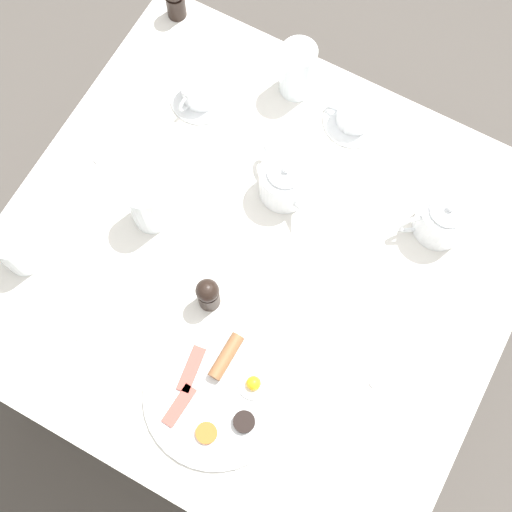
# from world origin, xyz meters

# --- Properties ---
(ground_plane) EXTENTS (8.00, 8.00, 0.00)m
(ground_plane) POSITION_xyz_m (0.00, 0.00, 0.00)
(ground_plane) COLOR #4C4742
(table) EXTENTS (1.06, 1.12, 0.73)m
(table) POSITION_xyz_m (0.00, 0.00, 0.67)
(table) COLOR silver
(table) RESTS_ON ground_plane
(breakfast_plate) EXTENTS (0.31, 0.31, 0.04)m
(breakfast_plate) POSITION_xyz_m (-0.30, -0.07, 0.74)
(breakfast_plate) COLOR white
(breakfast_plate) RESTS_ON table
(teapot_near) EXTENTS (0.13, 0.18, 0.12)m
(teapot_near) POSITION_xyz_m (0.18, 0.02, 0.78)
(teapot_near) COLOR white
(teapot_near) RESTS_ON table
(teapot_far) EXTENTS (0.14, 0.17, 0.12)m
(teapot_far) POSITION_xyz_m (0.26, -0.32, 0.78)
(teapot_far) COLOR white
(teapot_far) RESTS_ON table
(teacup_with_saucer_left) EXTENTS (0.15, 0.15, 0.07)m
(teacup_with_saucer_left) POSITION_xyz_m (0.29, 0.31, 0.76)
(teacup_with_saucer_left) COLOR white
(teacup_with_saucer_left) RESTS_ON table
(teacup_with_saucer_right) EXTENTS (0.15, 0.15, 0.07)m
(teacup_with_saucer_right) POSITION_xyz_m (0.41, -0.04, 0.76)
(teacup_with_saucer_right) COLOR white
(teacup_with_saucer_right) RESTS_ON table
(water_glass_tall) EXTENTS (0.08, 0.08, 0.12)m
(water_glass_tall) POSITION_xyz_m (-0.24, 0.45, 0.79)
(water_glass_tall) COLOR white
(water_glass_tall) RESTS_ON table
(water_glass_short) EXTENTS (0.08, 0.08, 0.15)m
(water_glass_short) POSITION_xyz_m (0.43, 0.12, 0.81)
(water_glass_short) COLOR white
(water_glass_short) RESTS_ON table
(wine_glass_spare) EXTENTS (0.08, 0.08, 0.15)m
(wine_glass_spare) POSITION_xyz_m (-0.02, 0.25, 0.81)
(wine_glass_spare) COLOR white
(wine_glass_spare) RESTS_ON table
(pepper_grinder) EXTENTS (0.05, 0.05, 0.11)m
(pepper_grinder) POSITION_xyz_m (-0.13, 0.04, 0.79)
(pepper_grinder) COLOR black
(pepper_grinder) RESTS_ON table
(fork_by_plate) EXTENTS (0.18, 0.03, 0.00)m
(fork_by_plate) POSITION_xyz_m (-0.26, 0.24, 0.73)
(fork_by_plate) COLOR silver
(fork_by_plate) RESTS_ON table
(knife_by_plate) EXTENTS (0.19, 0.09, 0.00)m
(knife_by_plate) POSITION_xyz_m (-0.04, -0.39, 0.73)
(knife_by_plate) COLOR silver
(knife_by_plate) RESTS_ON table
(spoon_for_tea) EXTENTS (0.15, 0.07, 0.00)m
(spoon_for_tea) POSITION_xyz_m (-0.08, 0.41, 0.73)
(spoon_for_tea) COLOR silver
(spoon_for_tea) RESTS_ON table
(fork_spare) EXTENTS (0.17, 0.05, 0.00)m
(fork_spare) POSITION_xyz_m (0.11, 0.42, 0.73)
(fork_spare) COLOR silver
(fork_spare) RESTS_ON table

